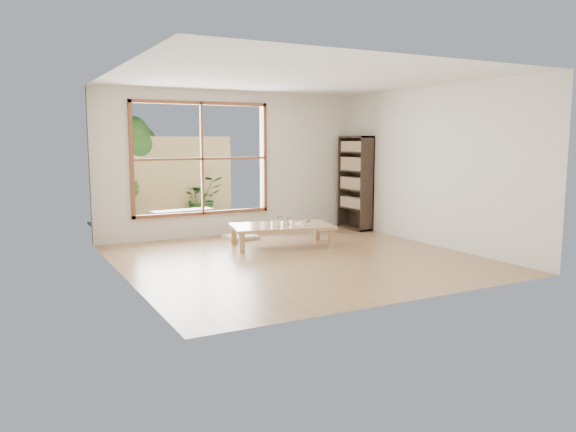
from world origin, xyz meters
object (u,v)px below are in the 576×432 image
object	(u,v)px
low_table	(282,227)
food_tray	(306,223)
garden_bench	(183,213)
bookshelf	(355,183)

from	to	relation	value
low_table	food_tray	size ratio (longest dim) A/B	6.03
food_tray	garden_bench	xyz separation A→B (m)	(-1.33, 2.44, -0.03)
low_table	bookshelf	bearing A→B (deg)	37.06
food_tray	garden_bench	bearing A→B (deg)	115.23
food_tray	garden_bench	world-z (taller)	food_tray
low_table	bookshelf	xyz separation A→B (m)	(2.10, 0.95, 0.59)
food_tray	garden_bench	distance (m)	2.78
low_table	garden_bench	size ratio (longest dim) A/B	1.46
garden_bench	low_table	bearing A→B (deg)	-73.55
low_table	garden_bench	bearing A→B (deg)	125.24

